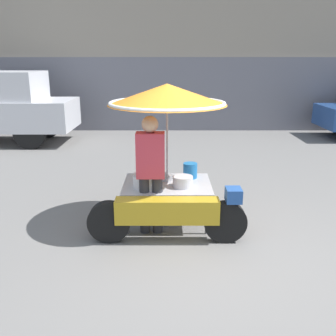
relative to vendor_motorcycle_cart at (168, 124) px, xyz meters
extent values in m
plane|color=slate|center=(0.56, -0.87, -1.50)|extent=(36.00, 36.00, 0.00)
cube|color=gray|center=(0.56, 8.55, 0.62)|extent=(28.00, 2.00, 4.24)
cube|color=slate|center=(0.56, 7.52, -0.30)|extent=(23.80, 0.06, 2.40)
cylinder|color=black|center=(0.77, -0.55, -1.21)|extent=(0.57, 0.14, 0.57)
cylinder|color=black|center=(-0.77, -0.55, -1.21)|extent=(0.57, 0.14, 0.57)
cube|color=#B7931E|center=(0.00, -0.55, -1.05)|extent=(1.36, 0.24, 0.32)
cube|color=#234C93|center=(0.86, -0.55, -0.83)|extent=(0.20, 0.24, 0.18)
cylinder|color=black|center=(0.00, 0.40, -1.24)|extent=(0.51, 0.14, 0.51)
cylinder|color=#515156|center=(0.54, -0.32, -1.20)|extent=(0.03, 0.03, 0.58)
cylinder|color=#515156|center=(0.54, 0.53, -1.20)|extent=(0.03, 0.03, 0.58)
cylinder|color=#515156|center=(-0.55, -0.32, -1.20)|extent=(0.03, 0.03, 0.58)
cylinder|color=#515156|center=(-0.55, 0.53, -1.20)|extent=(0.03, 0.03, 0.58)
cube|color=#B2B2B7|center=(0.00, 0.10, -0.90)|extent=(1.28, 1.00, 0.02)
cylinder|color=#B2B2B7|center=(0.00, 0.10, -0.32)|extent=(0.03, 0.03, 1.15)
cone|color=orange|center=(0.00, 0.10, 0.40)|extent=(1.65, 1.65, 0.29)
torus|color=white|center=(0.00, 0.10, 0.27)|extent=(1.62, 1.62, 0.05)
cylinder|color=silver|center=(-0.29, -0.07, -0.80)|extent=(0.40, 0.40, 0.20)
cylinder|color=silver|center=(0.22, -0.05, -0.82)|extent=(0.29, 0.29, 0.16)
cylinder|color=#939399|center=(-0.07, 0.30, -0.86)|extent=(0.29, 0.29, 0.07)
cylinder|color=#1E6BB2|center=(0.35, 0.38, -0.78)|extent=(0.21, 0.21, 0.23)
cylinder|color=#2D2D33|center=(-0.32, -0.26, -1.09)|extent=(0.14, 0.14, 0.82)
cylinder|color=#2D2D33|center=(-0.14, -0.26, -1.09)|extent=(0.14, 0.14, 0.82)
cube|color=#C13847|center=(-0.23, -0.26, -0.37)|extent=(0.38, 0.22, 0.61)
sphere|color=tan|center=(-0.23, -0.26, 0.04)|extent=(0.22, 0.22, 0.22)
cylinder|color=black|center=(-3.72, 4.81, -1.08)|extent=(0.84, 0.24, 0.84)
cylinder|color=black|center=(-3.72, 6.34, -1.08)|extent=(0.84, 0.24, 0.84)
cube|color=silver|center=(-4.43, 5.57, 0.13)|extent=(1.73, 1.65, 0.78)
camera|label=1|loc=(0.01, -5.10, 0.87)|focal=40.00mm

